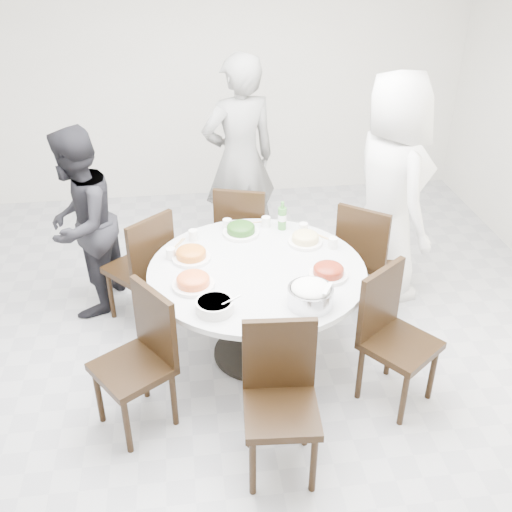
{
  "coord_description": "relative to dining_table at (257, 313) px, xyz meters",
  "views": [
    {
      "loc": [
        -0.12,
        -3.38,
        2.92
      ],
      "look_at": [
        0.34,
        0.12,
        0.82
      ],
      "focal_mm": 42.0,
      "sensor_mm": 36.0,
      "label": 1
    }
  ],
  "objects": [
    {
      "name": "floor",
      "position": [
        -0.34,
        -0.07,
        -0.38
      ],
      "size": [
        6.0,
        6.0,
        0.01
      ],
      "primitive_type": "cube",
      "color": "#ADAEB2",
      "rests_on": "ground"
    },
    {
      "name": "wall_back",
      "position": [
        -0.34,
        2.93,
        1.02
      ],
      "size": [
        6.0,
        0.01,
        2.8
      ],
      "primitive_type": "cube",
      "color": "silver",
      "rests_on": "ground"
    },
    {
      "name": "dining_table",
      "position": [
        0.0,
        0.0,
        0.0
      ],
      "size": [
        1.5,
        1.5,
        0.75
      ],
      "primitive_type": "cylinder",
      "color": "silver",
      "rests_on": "floor"
    },
    {
      "name": "chair_ne",
      "position": [
        0.98,
        0.54,
        0.1
      ],
      "size": [
        0.59,
        0.59,
        0.95
      ],
      "primitive_type": "cube",
      "rotation": [
        0.0,
        0.0,
        2.47
      ],
      "color": "black",
      "rests_on": "floor"
    },
    {
      "name": "chair_n",
      "position": [
        0.02,
        1.03,
        0.1
      ],
      "size": [
        0.53,
        0.53,
        0.95
      ],
      "primitive_type": "cube",
      "rotation": [
        0.0,
        0.0,
        2.84
      ],
      "color": "black",
      "rests_on": "floor"
    },
    {
      "name": "chair_nw",
      "position": [
        -0.85,
        0.59,
        0.1
      ],
      "size": [
        0.59,
        0.59,
        0.95
      ],
      "primitive_type": "cube",
      "rotation": [
        0.0,
        0.0,
        3.87
      ],
      "color": "black",
      "rests_on": "floor"
    },
    {
      "name": "chair_sw",
      "position": [
        -0.85,
        -0.58,
        0.1
      ],
      "size": [
        0.58,
        0.58,
        0.95
      ],
      "primitive_type": "cube",
      "rotation": [
        0.0,
        0.0,
        5.31
      ],
      "color": "black",
      "rests_on": "floor"
    },
    {
      "name": "chair_s",
      "position": [
        -0.0,
        -1.05,
        0.1
      ],
      "size": [
        0.45,
        0.45,
        0.95
      ],
      "primitive_type": "cube",
      "rotation": [
        0.0,
        0.0,
        6.21
      ],
      "color": "black",
      "rests_on": "floor"
    },
    {
      "name": "chair_se",
      "position": [
        0.86,
        -0.57,
        0.1
      ],
      "size": [
        0.59,
        0.59,
        0.95
      ],
      "primitive_type": "cube",
      "rotation": [
        0.0,
        0.0,
        6.93
      ],
      "color": "black",
      "rests_on": "floor"
    },
    {
      "name": "diner_right",
      "position": [
        1.16,
        0.72,
        0.57
      ],
      "size": [
        0.75,
        1.01,
        1.89
      ],
      "primitive_type": "imported",
      "rotation": [
        0.0,
        0.0,
        1.74
      ],
      "color": "silver",
      "rests_on": "floor"
    },
    {
      "name": "diner_middle",
      "position": [
        0.05,
        1.51,
        0.56
      ],
      "size": [
        0.79,
        0.63,
        1.88
      ],
      "primitive_type": "imported",
      "rotation": [
        0.0,
        0.0,
        3.43
      ],
      "color": "black",
      "rests_on": "floor"
    },
    {
      "name": "diner_left",
      "position": [
        -1.28,
        0.8,
        0.39
      ],
      "size": [
        0.76,
        0.87,
        1.53
      ],
      "primitive_type": "imported",
      "rotation": [
        0.0,
        0.0,
        4.45
      ],
      "color": "black",
      "rests_on": "floor"
    },
    {
      "name": "dish_greens",
      "position": [
        -0.06,
        0.5,
        0.41
      ],
      "size": [
        0.27,
        0.27,
        0.07
      ],
      "primitive_type": "cylinder",
      "color": "white",
      "rests_on": "dining_table"
    },
    {
      "name": "dish_pale",
      "position": [
        0.4,
        0.3,
        0.41
      ],
      "size": [
        0.25,
        0.25,
        0.07
      ],
      "primitive_type": "cylinder",
      "color": "white",
      "rests_on": "dining_table"
    },
    {
      "name": "dish_orange",
      "position": [
        -0.44,
        0.18,
        0.41
      ],
      "size": [
        0.27,
        0.27,
        0.07
      ],
      "primitive_type": "cylinder",
      "color": "white",
      "rests_on": "dining_table"
    },
    {
      "name": "dish_redbrown",
      "position": [
        0.46,
        -0.16,
        0.41
      ],
      "size": [
        0.26,
        0.26,
        0.07
      ],
      "primitive_type": "cylinder",
      "color": "white",
      "rests_on": "dining_table"
    },
    {
      "name": "dish_tofu",
      "position": [
        -0.44,
        -0.17,
        0.41
      ],
      "size": [
        0.28,
        0.28,
        0.07
      ],
      "primitive_type": "cylinder",
      "color": "white",
      "rests_on": "dining_table"
    },
    {
      "name": "rice_bowl",
      "position": [
        0.27,
        -0.47,
        0.44
      ],
      "size": [
        0.29,
        0.29,
        0.12
      ],
      "primitive_type": "cylinder",
      "color": "silver",
      "rests_on": "dining_table"
    },
    {
      "name": "soup_bowl",
      "position": [
        -0.32,
        -0.46,
        0.41
      ],
      "size": [
        0.24,
        0.24,
        0.07
      ],
      "primitive_type": "cylinder",
      "color": "white",
      "rests_on": "dining_table"
    },
    {
      "name": "beverage_bottle",
      "position": [
        0.27,
        0.55,
        0.49
      ],
      "size": [
        0.07,
        0.07,
        0.23
      ],
      "primitive_type": "cylinder",
      "color": "#3C7F33",
      "rests_on": "dining_table"
    },
    {
      "name": "tea_cups",
      "position": [
        -0.02,
        0.65,
        0.42
      ],
      "size": [
        0.07,
        0.07,
        0.08
      ],
      "primitive_type": "cylinder",
      "color": "white",
      "rests_on": "dining_table"
    },
    {
      "name": "chopsticks",
      "position": [
        -0.03,
        0.67,
        0.38
      ],
      "size": [
        0.24,
        0.04,
        0.01
      ],
      "primitive_type": null,
      "color": "tan",
      "rests_on": "dining_table"
    }
  ]
}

